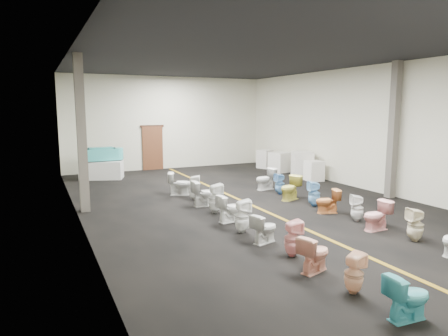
{
  "coord_description": "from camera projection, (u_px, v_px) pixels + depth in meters",
  "views": [
    {
      "loc": [
        -5.97,
        -11.0,
        3.0
      ],
      "look_at": [
        -0.26,
        1.0,
        0.99
      ],
      "focal_mm": 32.0,
      "sensor_mm": 36.0,
      "label": 1
    }
  ],
  "objects": [
    {
      "name": "wall_right",
      "position": [
        365.0,
        128.0,
        14.59
      ],
      "size": [
        0.0,
        16.0,
        16.0
      ],
      "primitive_type": "plane",
      "rotation": [
        1.57,
        0.0,
        -1.57
      ],
      "color": "beige",
      "rests_on": "ground"
    },
    {
      "name": "toilet_left_2",
      "position": [
        314.0,
        253.0,
        7.33
      ],
      "size": [
        0.77,
        0.58,
        0.7
      ],
      "primitive_type": "imported",
      "rotation": [
        0.0,
        0.0,
        1.88
      ],
      "color": "#E99E87",
      "rests_on": "floor"
    },
    {
      "name": "appliance_crate_b",
      "position": [
        302.0,
        165.0,
        17.2
      ],
      "size": [
        1.07,
        1.07,
        1.13
      ],
      "primitive_type": "cube",
      "rotation": [
        0.0,
        0.0,
        -0.4
      ],
      "color": "silver",
      "rests_on": "floor"
    },
    {
      "name": "toilet_right_2",
      "position": [
        415.0,
        225.0,
        9.0
      ],
      "size": [
        0.44,
        0.43,
        0.77
      ],
      "primitive_type": "imported",
      "rotation": [
        0.0,
        0.0,
        -1.85
      ],
      "color": "beige",
      "rests_on": "floor"
    },
    {
      "name": "toilet_right_4",
      "position": [
        357.0,
        208.0,
        10.59
      ],
      "size": [
        0.44,
        0.43,
        0.73
      ],
      "primitive_type": "imported",
      "rotation": [
        0.0,
        0.0,
        -1.99
      ],
      "color": "white",
      "rests_on": "floor"
    },
    {
      "name": "toilet_left_4",
      "position": [
        264.0,
        228.0,
        8.91
      ],
      "size": [
        0.73,
        0.55,
        0.66
      ],
      "primitive_type": "imported",
      "rotation": [
        0.0,
        0.0,
        1.87
      ],
      "color": "silver",
      "rests_on": "floor"
    },
    {
      "name": "door_frame",
      "position": [
        152.0,
        126.0,
        19.24
      ],
      "size": [
        1.15,
        0.08,
        0.1
      ],
      "primitive_type": "cube",
      "color": "#331C11",
      "rests_on": "back_door"
    },
    {
      "name": "toilet_right_8",
      "position": [
        280.0,
        184.0,
        13.92
      ],
      "size": [
        0.36,
        0.35,
        0.74
      ],
      "primitive_type": "imported",
      "rotation": [
        0.0,
        0.0,
        -1.62
      ],
      "color": "#69A3D9",
      "rests_on": "floor"
    },
    {
      "name": "appliance_crate_a",
      "position": [
        314.0,
        171.0,
        16.49
      ],
      "size": [
        0.71,
        0.71,
        0.82
      ],
      "primitive_type": "cube",
      "rotation": [
        0.0,
        0.0,
        -0.11
      ],
      "color": "white",
      "rests_on": "floor"
    },
    {
      "name": "column_left",
      "position": [
        82.0,
        134.0,
        11.34
      ],
      "size": [
        0.25,
        0.25,
        4.5
      ],
      "primitive_type": "cube",
      "color": "#59544C",
      "rests_on": "floor"
    },
    {
      "name": "aisle_stripe",
      "position": [
        245.0,
        202.0,
        12.8
      ],
      "size": [
        0.12,
        15.6,
        0.01
      ],
      "primitive_type": "cube",
      "color": "#805F12",
      "rests_on": "floor"
    },
    {
      "name": "appliance_crate_c",
      "position": [
        280.0,
        162.0,
        18.75
      ],
      "size": [
        0.98,
        0.98,
        0.92
      ],
      "primitive_type": "cube",
      "rotation": [
        0.0,
        0.0,
        0.23
      ],
      "color": "silver",
      "rests_on": "floor"
    },
    {
      "name": "toilet_left_6",
      "position": [
        230.0,
        208.0,
        10.56
      ],
      "size": [
        0.76,
        0.48,
        0.73
      ],
      "primitive_type": "imported",
      "rotation": [
        0.0,
        0.0,
        1.67
      ],
      "color": "white",
      "rests_on": "floor"
    },
    {
      "name": "appliance_crate_d",
      "position": [
        265.0,
        159.0,
        19.95
      ],
      "size": [
        0.83,
        0.83,
        0.91
      ],
      "primitive_type": "cube",
      "rotation": [
        0.0,
        0.0,
        0.39
      ],
      "color": "beige",
      "rests_on": "floor"
    },
    {
      "name": "toilet_left_9",
      "position": [
        194.0,
        187.0,
        13.09
      ],
      "size": [
        0.49,
        0.48,
        0.81
      ],
      "primitive_type": "imported",
      "rotation": [
        0.0,
        0.0,
        1.17
      ],
      "color": "white",
      "rests_on": "floor"
    },
    {
      "name": "toilet_left_8",
      "position": [
        204.0,
        193.0,
        12.26
      ],
      "size": [
        0.78,
        0.46,
        0.79
      ],
      "primitive_type": "imported",
      "rotation": [
        0.0,
        0.0,
        1.55
      ],
      "color": "silver",
      "rests_on": "floor"
    },
    {
      "name": "wall_back",
      "position": [
        168.0,
        123.0,
        19.61
      ],
      "size": [
        10.0,
        0.0,
        10.0
      ],
      "primitive_type": "plane",
      "rotation": [
        1.57,
        0.0,
        0.0
      ],
      "color": "beige",
      "rests_on": "ground"
    },
    {
      "name": "toilet_left_0",
      "position": [
        408.0,
        297.0,
        5.66
      ],
      "size": [
        0.7,
        0.43,
        0.69
      ],
      "primitive_type": "imported",
      "rotation": [
        0.0,
        0.0,
        1.5
      ],
      "color": "teal",
      "rests_on": "floor"
    },
    {
      "name": "toilet_left_7",
      "position": [
        215.0,
        198.0,
        11.43
      ],
      "size": [
        0.42,
        0.42,
        0.86
      ],
      "primitive_type": "imported",
      "rotation": [
        0.0,
        0.0,
        1.49
      ],
      "color": "white",
      "rests_on": "floor"
    },
    {
      "name": "toilet_right_3",
      "position": [
        377.0,
        216.0,
        9.81
      ],
      "size": [
        0.73,
        0.42,
        0.74
      ],
      "primitive_type": "imported",
      "rotation": [
        0.0,
        0.0,
        -1.57
      ],
      "color": "#F9ACAA",
      "rests_on": "floor"
    },
    {
      "name": "toilet_right_9",
      "position": [
        265.0,
        179.0,
        14.7
      ],
      "size": [
        0.83,
        0.54,
        0.79
      ],
      "primitive_type": "imported",
      "rotation": [
        0.0,
        0.0,
        -1.45
      ],
      "color": "silver",
      "rests_on": "floor"
    },
    {
      "name": "ceiling",
      "position": [
        246.0,
        58.0,
        12.13
      ],
      "size": [
        16.0,
        16.0,
        0.0
      ],
      "primitive_type": "plane",
      "rotation": [
        3.14,
        0.0,
        0.0
      ],
      "color": "black",
      "rests_on": "ground"
    },
    {
      "name": "toilet_right_5",
      "position": [
        328.0,
        201.0,
        11.42
      ],
      "size": [
        0.76,
        0.57,
        0.69
      ],
      "primitive_type": "imported",
      "rotation": [
        0.0,
        0.0,
        -1.87
      ],
      "color": "#CD793C",
      "rests_on": "floor"
    },
    {
      "name": "wall_left",
      "position": [
        76.0,
        137.0,
        10.34
      ],
      "size": [
        0.0,
        16.0,
        16.0
      ],
      "primitive_type": "plane",
      "rotation": [
        1.57,
        0.0,
        1.57
      ],
      "color": "beige",
      "rests_on": "ground"
    },
    {
      "name": "toilet_left_10",
      "position": [
        180.0,
        184.0,
        13.81
      ],
      "size": [
        0.89,
        0.72,
        0.79
      ],
      "primitive_type": "imported",
      "rotation": [
        0.0,
        0.0,
        1.16
      ],
      "color": "silver",
      "rests_on": "floor"
    },
    {
      "name": "toilet_right_6",
      "position": [
        314.0,
        194.0,
        12.18
      ],
      "size": [
        0.44,
        0.43,
        0.79
      ],
      "primitive_type": "imported",
      "rotation": [
        0.0,
        0.0,
        -1.82
      ],
      "color": "#7FBEEC",
      "rests_on": "floor"
    },
    {
      "name": "bathtub",
      "position": [
        101.0,
        154.0,
        16.84
      ],
      "size": [
        1.86,
        0.68,
        0.55
      ],
      "rotation": [
        0.0,
        0.0,
        0.02
      ],
      "color": "#3CAEAD",
      "rests_on": "display_table"
    },
    {
      "name": "back_door",
      "position": [
        153.0,
        148.0,
        19.4
      ],
      "size": [
        1.0,
        0.1,
        2.1
      ],
      "primitive_type": "cube",
      "color": "#562D19",
      "rests_on": "floor"
    },
    {
      "name": "display_table",
      "position": [
        102.0,
        170.0,
        16.94
      ],
      "size": [
        1.91,
        1.4,
        0.76
      ],
      "primitive_type": "cube",
      "rotation": [
        0.0,
        0.0,
        -0.36
      ],
      "color": "silver",
      "rests_on": "floor"
    },
    {
      "name": "toilet_left_5",
      "position": [
        242.0,
        216.0,
        9.62
      ],
      "size": [
        0.44,
        0.43,
        0.82
      ],
      "primitive_type": "imported",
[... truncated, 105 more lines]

